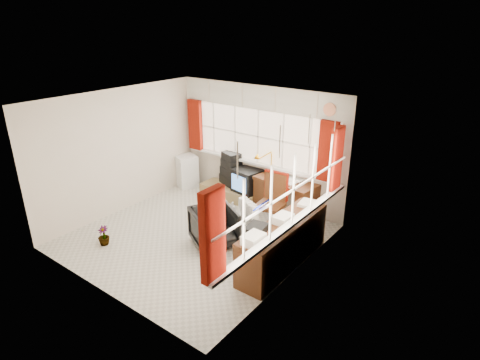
% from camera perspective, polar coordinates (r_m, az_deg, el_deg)
% --- Properties ---
extents(ground, '(4.00, 4.00, 0.00)m').
position_cam_1_polar(ground, '(7.50, -6.25, -7.95)').
color(ground, beige).
rests_on(ground, ground).
extents(room_walls, '(4.00, 4.00, 4.00)m').
position_cam_1_polar(room_walls, '(6.87, -6.76, 2.95)').
color(room_walls, beige).
rests_on(room_walls, ground).
extents(window_back, '(3.70, 0.12, 3.60)m').
position_cam_1_polar(window_back, '(8.48, 2.43, 2.86)').
color(window_back, beige).
rests_on(window_back, room_walls).
extents(window_right, '(0.12, 3.70, 3.60)m').
position_cam_1_polar(window_right, '(6.02, 7.16, -5.70)').
color(window_right, beige).
rests_on(window_right, room_walls).
extents(curtains, '(3.83, 3.83, 1.15)m').
position_cam_1_polar(curtains, '(7.03, 3.98, 3.11)').
color(curtains, maroon).
rests_on(curtains, room_walls).
extents(overhead_cabinets, '(3.98, 3.98, 0.48)m').
position_cam_1_polar(overhead_cabinets, '(6.83, 4.80, 9.46)').
color(overhead_cabinets, silver).
rests_on(overhead_cabinets, room_walls).
extents(desk, '(1.33, 0.77, 0.78)m').
position_cam_1_polar(desk, '(8.16, 6.55, -2.12)').
color(desk, '#4D2512').
rests_on(desk, ground).
extents(desk_lamp, '(0.18, 0.16, 0.47)m').
position_cam_1_polar(desk_lamp, '(8.27, 4.48, 3.14)').
color(desk_lamp, '#DC9A09').
rests_on(desk_lamp, desk).
extents(task_chair, '(0.52, 0.55, 1.14)m').
position_cam_1_polar(task_chair, '(7.43, 4.74, -2.91)').
color(task_chair, black).
rests_on(task_chair, ground).
extents(office_chair, '(1.01, 1.00, 0.68)m').
position_cam_1_polar(office_chair, '(7.05, -3.73, -6.73)').
color(office_chair, black).
rests_on(office_chair, ground).
extents(radiator, '(0.48, 0.34, 0.66)m').
position_cam_1_polar(radiator, '(7.37, 1.32, -5.96)').
color(radiator, white).
rests_on(radiator, ground).
extents(credenza, '(0.50, 2.00, 0.85)m').
position_cam_1_polar(credenza, '(6.54, 6.18, -8.86)').
color(credenza, '#4D2512').
rests_on(credenza, ground).
extents(file_tray, '(0.32, 0.38, 0.11)m').
position_cam_1_polar(file_tray, '(6.02, 2.33, -7.00)').
color(file_tray, black).
rests_on(file_tray, credenza).
extents(tv_bench, '(1.40, 0.50, 0.25)m').
position_cam_1_polar(tv_bench, '(8.92, -1.38, -1.80)').
color(tv_bench, olive).
rests_on(tv_bench, ground).
extents(crt_tv, '(0.63, 0.60, 0.50)m').
position_cam_1_polar(crt_tv, '(8.58, 1.06, -0.07)').
color(crt_tv, black).
rests_on(crt_tv, tv_bench).
extents(hifi_stack, '(0.63, 0.52, 0.75)m').
position_cam_1_polar(hifi_stack, '(8.93, -1.22, 1.44)').
color(hifi_stack, black).
rests_on(hifi_stack, tv_bench).
extents(mini_fridge, '(0.58, 0.59, 0.75)m').
position_cam_1_polar(mini_fridge, '(9.54, -7.60, 1.27)').
color(mini_fridge, white).
rests_on(mini_fridge, ground).
extents(spray_bottle_a, '(0.14, 0.14, 0.32)m').
position_cam_1_polar(spray_bottle_a, '(8.08, -1.04, -4.19)').
color(spray_bottle_a, silver).
rests_on(spray_bottle_a, ground).
extents(spray_bottle_b, '(0.12, 0.12, 0.18)m').
position_cam_1_polar(spray_bottle_b, '(8.43, -1.93, -3.53)').
color(spray_bottle_b, '#8BD0C1').
rests_on(spray_bottle_b, ground).
extents(flower_vase, '(0.23, 0.23, 0.35)m').
position_cam_1_polar(flower_vase, '(7.51, -18.85, -7.49)').
color(flower_vase, black).
rests_on(flower_vase, ground).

